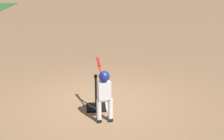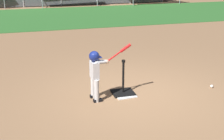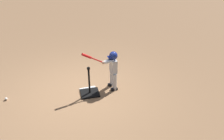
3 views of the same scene
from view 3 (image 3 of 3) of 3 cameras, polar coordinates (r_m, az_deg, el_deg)
The scene contains 5 objects.
ground_plane at distance 5.92m, azimuth -8.68°, elevation -5.85°, with size 90.00×90.00×0.00m, color #99704C.
home_plate at distance 5.91m, azimuth -6.02°, elevation -5.63°, with size 0.44×0.44×0.02m, color white.
batting_tee at distance 5.78m, azimuth -5.83°, elevation -5.37°, with size 0.48×0.43×0.79m.
batter_child at distance 5.70m, azimuth 0.01°, elevation 1.12°, with size 0.93×0.35×1.17m.
baseball at distance 6.18m, azimuth -25.94°, elevation -6.79°, with size 0.07×0.07×0.07m, color white.
Camera 3 is at (0.27, 4.88, 3.34)m, focal length 35.00 mm.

